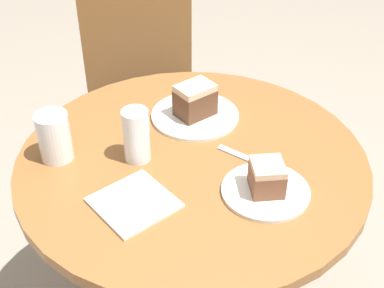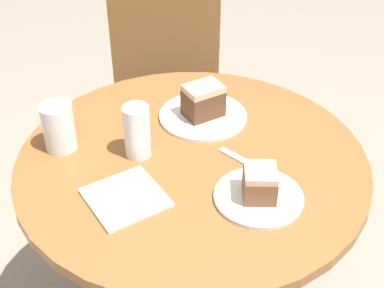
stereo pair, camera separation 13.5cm
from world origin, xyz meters
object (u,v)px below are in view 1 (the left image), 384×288
at_px(plate_near, 265,191).
at_px(cake_slice_near, 267,177).
at_px(chair, 145,91).
at_px(glass_water, 55,139).
at_px(cake_slice_far, 195,100).
at_px(plate_far, 195,116).
at_px(glass_lemonade, 137,138).

distance_m(plate_near, cake_slice_near, 0.04).
height_order(chair, cake_slice_near, chair).
height_order(chair, glass_water, chair).
height_order(cake_slice_near, cake_slice_far, cake_slice_far).
height_order(cake_slice_near, glass_water, glass_water).
bearing_deg(cake_slice_far, chair, 84.21).
bearing_deg(plate_far, glass_water, -176.50).
height_order(plate_far, glass_lemonade, glass_lemonade).
height_order(plate_near, glass_water, glass_water).
bearing_deg(plate_near, plate_far, 92.49).
distance_m(plate_far, cake_slice_near, 0.37).
xyz_separation_m(cake_slice_near, glass_lemonade, (-0.23, 0.25, 0.01)).
relative_size(cake_slice_far, glass_lemonade, 0.83).
bearing_deg(plate_near, cake_slice_near, 63.43).
relative_size(plate_near, glass_lemonade, 1.47).
bearing_deg(plate_far, cake_slice_near, -87.51).
bearing_deg(chair, cake_slice_near, -83.09).
distance_m(chair, glass_lemonade, 0.84).
relative_size(cake_slice_far, glass_water, 0.92).
bearing_deg(glass_water, plate_near, -39.30).
distance_m(glass_lemonade, glass_water, 0.21).
bearing_deg(cake_slice_far, plate_near, -87.51).
height_order(plate_far, cake_slice_near, cake_slice_near).
xyz_separation_m(plate_far, glass_water, (-0.40, -0.02, 0.05)).
bearing_deg(cake_slice_far, plate_far, 0.00).
relative_size(chair, glass_lemonade, 7.00).
xyz_separation_m(glass_lemonade, glass_water, (-0.19, 0.09, -0.00)).
height_order(cake_slice_far, glass_water, glass_water).
bearing_deg(cake_slice_far, cake_slice_near, -87.51).
distance_m(cake_slice_near, cake_slice_far, 0.36).
distance_m(plate_far, glass_lemonade, 0.25).
distance_m(cake_slice_near, glass_lemonade, 0.34).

